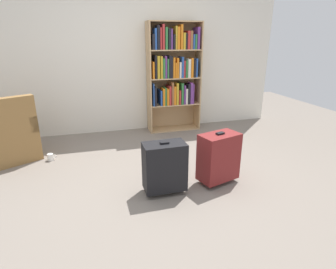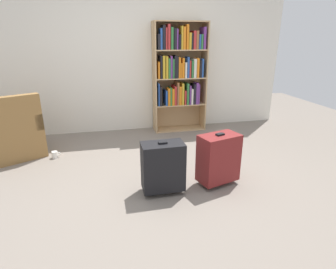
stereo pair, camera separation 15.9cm
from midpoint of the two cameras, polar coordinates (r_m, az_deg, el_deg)
ground_plane at (r=3.28m, az=-1.75°, el=-9.85°), size 9.16×9.16×0.00m
back_wall at (r=4.97m, az=-8.11°, el=15.73°), size 5.23×0.10×2.60m
bookshelf at (r=4.89m, az=0.19°, el=12.89°), size 0.91×0.33×1.85m
armchair at (r=4.38m, az=-31.26°, el=-0.60°), size 0.94×0.94×0.90m
mug at (r=4.17m, az=-23.99°, el=-4.28°), size 0.12×0.08×0.10m
suitcase_black at (r=2.96m, az=-2.26°, el=-6.60°), size 0.45×0.26×0.59m
suitcase_dark_red at (r=3.19m, az=8.95°, el=-4.58°), size 0.50×0.37×0.61m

